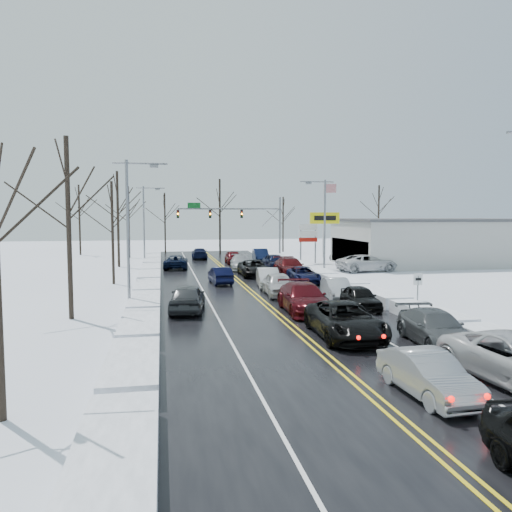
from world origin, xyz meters
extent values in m
plane|color=silver|center=(0.00, 0.00, 0.00)|extent=(160.00, 160.00, 0.00)
cube|color=black|center=(0.00, 2.00, 0.01)|extent=(14.00, 84.00, 0.01)
cube|color=white|center=(-7.60, 2.00, 0.00)|extent=(1.85, 72.00, 0.75)
cube|color=white|center=(7.60, 2.00, 0.00)|extent=(1.85, 72.00, 0.75)
cylinder|color=slate|center=(8.50, 28.00, 4.00)|extent=(0.24, 0.24, 8.00)
cylinder|color=slate|center=(2.00, 28.00, 6.50)|extent=(13.00, 0.18, 0.18)
cylinder|color=slate|center=(7.30, 28.00, 5.40)|extent=(2.33, 0.10, 2.33)
cube|color=#0C591E|center=(-2.50, 28.00, 6.90)|extent=(1.60, 0.08, 0.70)
cube|color=black|center=(3.50, 28.00, 5.85)|extent=(0.32, 0.25, 1.05)
sphere|color=#3F0705|center=(3.50, 27.84, 6.15)|extent=(0.20, 0.20, 0.20)
sphere|color=orange|center=(3.50, 27.84, 5.85)|extent=(0.22, 0.22, 0.22)
sphere|color=black|center=(3.50, 27.84, 5.55)|extent=(0.20, 0.20, 0.20)
cube|color=black|center=(-0.50, 28.00, 5.85)|extent=(0.32, 0.25, 1.05)
sphere|color=#3F0705|center=(-0.50, 27.84, 6.15)|extent=(0.20, 0.20, 0.20)
sphere|color=orange|center=(-0.50, 27.84, 5.85)|extent=(0.22, 0.22, 0.22)
sphere|color=black|center=(-0.50, 27.84, 5.55)|extent=(0.20, 0.20, 0.20)
cube|color=black|center=(-4.50, 28.00, 5.85)|extent=(0.32, 0.25, 1.05)
sphere|color=#3F0705|center=(-4.50, 27.84, 6.15)|extent=(0.20, 0.20, 0.20)
sphere|color=orange|center=(-4.50, 27.84, 5.85)|extent=(0.22, 0.22, 0.22)
sphere|color=black|center=(-4.50, 27.84, 5.55)|extent=(0.20, 0.20, 0.20)
cylinder|color=slate|center=(10.50, 16.00, 2.80)|extent=(0.20, 0.20, 5.60)
cube|color=#FDEF0D|center=(10.50, 16.00, 5.40)|extent=(3.20, 0.30, 1.20)
cube|color=black|center=(10.50, 15.83, 5.40)|extent=(2.40, 0.04, 0.50)
cylinder|color=slate|center=(9.60, 22.00, 2.00)|extent=(0.16, 0.16, 4.00)
cylinder|color=slate|center=(11.40, 22.00, 2.00)|extent=(0.16, 0.16, 4.00)
cube|color=white|center=(10.50, 22.00, 4.30)|extent=(2.20, 0.22, 0.70)
cube|color=white|center=(10.50, 22.00, 3.50)|extent=(2.20, 0.22, 0.70)
cube|color=#9F150C|center=(10.50, 22.00, 2.80)|extent=(2.20, 0.22, 0.50)
cylinder|color=slate|center=(8.20, -8.00, 1.10)|extent=(0.08, 0.08, 2.20)
cube|color=white|center=(8.20, -8.00, 2.00)|extent=(0.55, 0.05, 0.70)
cube|color=black|center=(8.20, -8.04, 2.00)|extent=(0.35, 0.02, 0.15)
cylinder|color=silver|center=(15.00, 30.00, 5.00)|extent=(0.14, 0.14, 10.00)
cube|color=#A9A9A5|center=(24.00, 18.00, 2.50)|extent=(20.00, 12.00, 5.00)
cube|color=#262628|center=(14.05, 18.00, 1.60)|extent=(0.10, 11.00, 2.80)
cube|color=#3F3F42|center=(24.00, 18.00, 5.15)|extent=(20.40, 12.40, 0.30)
cylinder|color=slate|center=(8.50, 10.00, 4.50)|extent=(0.18, 0.18, 9.00)
cylinder|color=slate|center=(7.70, 10.00, 8.80)|extent=(3.20, 0.12, 0.12)
cube|color=slate|center=(6.90, 10.00, 8.65)|extent=(0.50, 0.25, 0.18)
cylinder|color=slate|center=(-8.50, -4.00, 4.50)|extent=(0.18, 0.18, 9.00)
cylinder|color=slate|center=(-7.70, -4.00, 8.80)|extent=(3.20, 0.12, 0.12)
cube|color=slate|center=(-6.90, -4.00, 8.65)|extent=(0.50, 0.25, 0.18)
cylinder|color=slate|center=(-8.50, 24.00, 4.50)|extent=(0.18, 0.18, 9.00)
cylinder|color=slate|center=(-7.70, 24.00, 8.80)|extent=(3.20, 0.12, 0.12)
cube|color=slate|center=(-6.90, 24.00, 8.65)|extent=(0.50, 0.25, 0.18)
cylinder|color=#2D231C|center=(-11.50, -6.00, 5.00)|extent=(0.27, 0.27, 10.00)
cylinder|color=#2D231C|center=(-10.50, 8.00, 4.25)|extent=(0.23, 0.23, 8.50)
cylinder|color=#2D231C|center=(-11.20, 22.00, 5.25)|extent=(0.28, 0.28, 10.50)
cylinder|color=#2D231C|center=(-10.80, 34.00, 4.75)|extent=(0.25, 0.25, 9.50)
cylinder|color=#2D231C|center=(-18.00, 40.00, 5.00)|extent=(0.27, 0.27, 10.00)
cylinder|color=#2D231C|center=(-6.00, 41.00, 4.50)|extent=(0.24, 0.24, 9.00)
cylinder|color=#2D231C|center=(2.00, 39.00, 5.50)|extent=(0.29, 0.29, 11.00)
cylinder|color=#2D231C|center=(12.00, 40.50, 4.25)|extent=(0.23, 0.23, 8.50)
cylinder|color=#2D231C|center=(28.00, 41.00, 5.25)|extent=(0.28, 0.28, 10.50)
imported|color=#96999D|center=(1.73, -20.51, 0.00)|extent=(1.67, 4.35, 1.41)
imported|color=black|center=(1.89, -12.80, 0.00)|extent=(3.03, 6.09, 1.66)
imported|color=#46090F|center=(1.68, -6.58, 0.00)|extent=(2.63, 5.98, 1.71)
imported|color=#BCBCBE|center=(1.63, -0.44, 0.00)|extent=(2.22, 4.94, 1.65)
imported|color=silver|center=(1.74, 3.76, 0.00)|extent=(2.09, 4.73, 1.51)
imported|color=black|center=(1.95, 10.96, 0.00)|extent=(2.61, 5.55, 1.53)
imported|color=#A3A5AB|center=(1.60, 16.71, 0.00)|extent=(2.67, 5.45, 1.53)
imported|color=#4B0A0F|center=(1.76, 23.32, 0.00)|extent=(1.86, 4.50, 1.53)
imported|color=#46494C|center=(5.35, -14.77, 0.00)|extent=(2.60, 5.35, 1.50)
imported|color=black|center=(5.35, -6.25, 0.00)|extent=(1.90, 4.27, 1.43)
imported|color=#AEB0B6|center=(5.16, -2.65, 0.00)|extent=(2.02, 4.47, 1.42)
imported|color=black|center=(5.26, 5.89, 0.00)|extent=(2.49, 4.94, 1.34)
imported|color=#44090C|center=(5.27, 10.42, 0.00)|extent=(2.47, 5.89, 1.70)
imported|color=black|center=(5.30, 16.80, 0.00)|extent=(2.15, 4.78, 1.60)
imported|color=black|center=(5.36, 24.97, 0.00)|extent=(2.06, 4.91, 1.58)
imported|color=black|center=(-1.75, 6.53, 0.00)|extent=(1.79, 4.38, 1.41)
imported|color=black|center=(-5.07, 19.01, 0.00)|extent=(2.79, 5.42, 1.46)
imported|color=black|center=(-1.71, 30.23, 0.00)|extent=(2.20, 4.98, 1.42)
imported|color=#393B3E|center=(-5.07, -5.07, 0.00)|extent=(2.60, 5.11, 1.67)
imported|color=silver|center=(13.97, 12.72, 0.00)|extent=(6.49, 3.56, 1.72)
imported|color=#424548|center=(17.07, 14.88, 0.00)|extent=(2.34, 4.90, 1.38)
imported|color=black|center=(15.14, 22.84, 0.00)|extent=(2.22, 4.73, 1.57)
camera|label=1|loc=(-6.52, -34.67, 5.77)|focal=35.00mm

